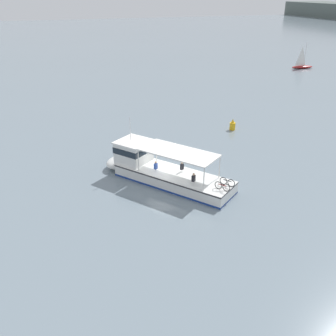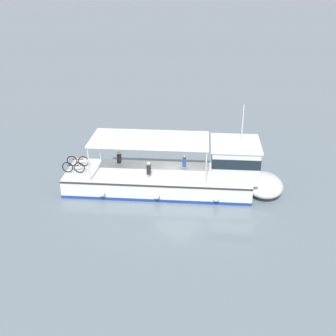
% 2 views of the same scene
% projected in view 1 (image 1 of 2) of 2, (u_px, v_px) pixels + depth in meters
% --- Properties ---
extents(ground_plane, '(400.00, 400.00, 0.00)m').
position_uv_depth(ground_plane, '(162.00, 180.00, 33.91)').
color(ground_plane, slate).
extents(ferry_main, '(11.92, 10.26, 5.32)m').
position_uv_depth(ferry_main, '(159.00, 169.00, 33.53)').
color(ferry_main, white).
rests_on(ferry_main, ground).
extents(sailboat_far_right, '(1.91, 4.92, 5.40)m').
position_uv_depth(sailboat_far_right, '(302.00, 66.00, 80.69)').
color(sailboat_far_right, maroon).
rests_on(sailboat_far_right, ground).
extents(channel_buoy, '(0.70, 0.70, 1.40)m').
position_uv_depth(channel_buoy, '(233.00, 125.00, 45.61)').
color(channel_buoy, gold).
rests_on(channel_buoy, ground).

